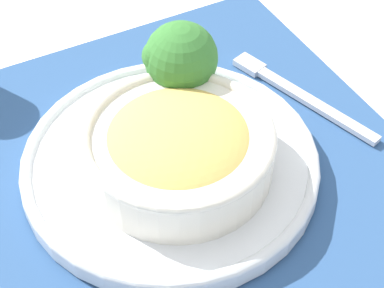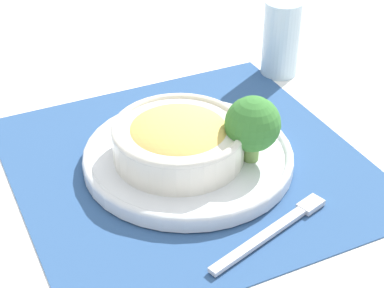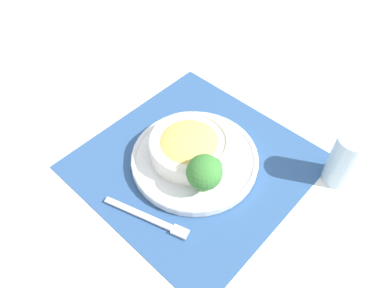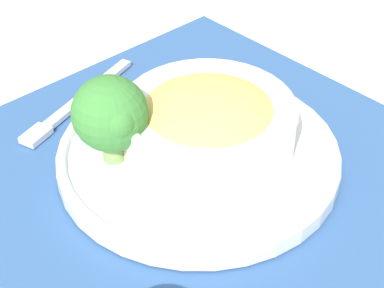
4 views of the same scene
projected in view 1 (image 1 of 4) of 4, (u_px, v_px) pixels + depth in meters
The scene contains 8 objects.
ground_plane at pixel (171, 173), 0.61m from camera, with size 4.00×4.00×0.00m, color white.
placemat at pixel (171, 172), 0.61m from camera, with size 0.50×0.50×0.00m.
plate at pixel (170, 162), 0.60m from camera, with size 0.28×0.28×0.02m.
bowl at pixel (175, 149), 0.57m from camera, with size 0.17×0.17×0.06m.
broccoli_floret at pixel (180, 58), 0.61m from camera, with size 0.07×0.07×0.09m.
carrot_slice_near at pixel (114, 157), 0.59m from camera, with size 0.04×0.04×0.01m.
carrot_slice_middle at pixel (116, 171), 0.58m from camera, with size 0.04×0.04×0.01m.
fork at pixel (289, 89), 0.68m from camera, with size 0.05×0.18×0.01m.
Camera 1 is at (-0.21, -0.34, 0.46)m, focal length 60.00 mm.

